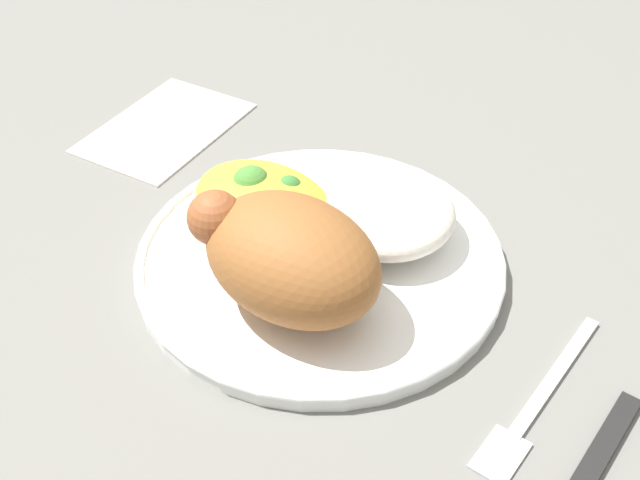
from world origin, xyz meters
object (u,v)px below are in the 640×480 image
object	(u,v)px
plate	(320,258)
mac_cheese_with_broccoli	(264,202)
rice_pile	(388,214)
fork	(537,401)
roasted_chicken	(288,256)
napkin	(165,127)

from	to	relation	value
plate	mac_cheese_with_broccoli	world-z (taller)	mac_cheese_with_broccoli
plate	mac_cheese_with_broccoli	size ratio (longest dim) A/B	2.34
rice_pile	fork	size ratio (longest dim) A/B	0.66
rice_pile	mac_cheese_with_broccoli	world-z (taller)	mac_cheese_with_broccoli
roasted_chicken	napkin	xyz separation A→B (m)	(0.22, -0.10, -0.05)
rice_pile	napkin	size ratio (longest dim) A/B	0.67
roasted_chicken	fork	world-z (taller)	roasted_chicken
roasted_chicken	fork	bearing A→B (deg)	-167.83
rice_pile	roasted_chicken	bearing A→B (deg)	82.98
fork	mac_cheese_with_broccoli	bearing A→B (deg)	-3.41
rice_pile	fork	distance (m)	0.16
rice_pile	fork	bearing A→B (deg)	158.65
plate	napkin	distance (m)	0.22
roasted_chicken	napkin	bearing A→B (deg)	-24.16
mac_cheese_with_broccoli	fork	distance (m)	0.22
napkin	plate	bearing A→B (deg)	165.93
roasted_chicken	rice_pile	size ratio (longest dim) A/B	1.36
mac_cheese_with_broccoli	napkin	distance (m)	0.17
roasted_chicken	mac_cheese_with_broccoli	world-z (taller)	roasted_chicken
plate	napkin	bearing A→B (deg)	-14.07
rice_pile	napkin	xyz separation A→B (m)	(0.24, -0.01, -0.03)
plate	mac_cheese_with_broccoli	xyz separation A→B (m)	(0.05, 0.00, 0.03)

